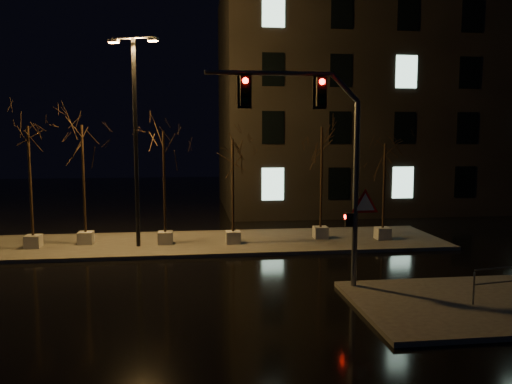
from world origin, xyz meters
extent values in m
plane|color=black|center=(0.00, 0.00, 0.00)|extent=(90.00, 90.00, 0.00)
cube|color=#42403B|center=(0.00, 6.00, 0.07)|extent=(22.00, 5.00, 0.15)
cube|color=#42403B|center=(7.50, -3.50, 0.07)|extent=(7.00, 5.00, 0.15)
cube|color=black|center=(14.00, 18.00, 7.50)|extent=(25.00, 12.00, 15.00)
cube|color=#AAA89E|center=(-7.61, 5.64, 0.43)|extent=(0.65, 0.65, 0.55)
cylinder|color=black|center=(-7.61, 5.64, 3.06)|extent=(0.11, 0.11, 4.73)
cube|color=#AAA89E|center=(-5.50, 6.16, 0.43)|extent=(0.65, 0.65, 0.55)
cylinder|color=black|center=(-5.50, 6.16, 3.10)|extent=(0.11, 0.11, 4.79)
cube|color=#AAA89E|center=(-1.93, 5.73, 0.43)|extent=(0.65, 0.65, 0.55)
cylinder|color=black|center=(-1.93, 5.73, 2.97)|extent=(0.11, 0.11, 4.54)
cube|color=#AAA89E|center=(1.12, 5.47, 0.43)|extent=(0.65, 0.65, 0.55)
cylinder|color=black|center=(1.12, 5.47, 2.78)|extent=(0.11, 0.11, 4.16)
cube|color=#AAA89E|center=(5.36, 6.07, 0.43)|extent=(0.65, 0.65, 0.55)
cylinder|color=black|center=(5.36, 6.07, 3.06)|extent=(0.11, 0.11, 4.73)
cube|color=#AAA89E|center=(8.22, 5.49, 0.43)|extent=(0.65, 0.65, 0.55)
cylinder|color=black|center=(8.22, 5.49, 2.67)|extent=(0.11, 0.11, 3.95)
cylinder|color=slate|center=(4.50, -1.50, 3.11)|extent=(0.18, 0.18, 5.92)
cylinder|color=slate|center=(1.70, -1.51, 6.90)|extent=(3.95, 0.15, 0.14)
cube|color=black|center=(3.32, -1.50, 6.36)|extent=(0.30, 0.22, 0.89)
cube|color=black|center=(0.95, -1.51, 6.36)|extent=(0.30, 0.22, 0.89)
cube|color=black|center=(4.28, -1.50, 2.32)|extent=(0.22, 0.18, 0.44)
cone|color=red|center=(4.80, -1.55, 2.81)|extent=(1.03, 0.03, 1.03)
sphere|color=#FF0C07|center=(4.50, -1.50, 6.65)|extent=(0.18, 0.18, 0.18)
cylinder|color=black|center=(-3.09, 5.37, 4.64)|extent=(0.18, 0.18, 8.99)
cylinder|color=black|center=(-3.09, 5.37, 9.14)|extent=(1.90, 0.73, 0.09)
cube|color=orange|center=(-3.94, 5.67, 9.00)|extent=(0.51, 0.38, 0.18)
cube|color=orange|center=(-2.24, 5.08, 9.00)|extent=(0.51, 0.38, 0.18)
cylinder|color=slate|center=(7.33, -3.74, 0.63)|extent=(0.05, 0.05, 0.97)
cylinder|color=slate|center=(8.50, -3.56, 1.17)|extent=(2.34, 0.41, 0.04)
cylinder|color=slate|center=(8.50, -3.56, 0.74)|extent=(2.34, 0.41, 0.04)
camera|label=1|loc=(-0.66, -16.79, 4.99)|focal=35.00mm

